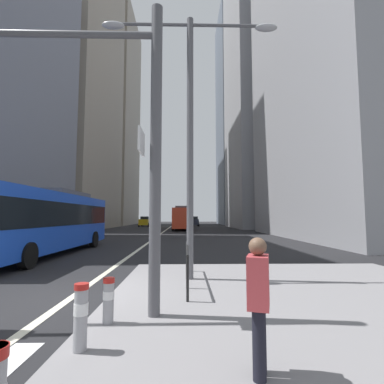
# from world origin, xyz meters

# --- Properties ---
(ground_plane) EXTENTS (160.00, 160.00, 0.00)m
(ground_plane) POSITION_xyz_m (0.00, 20.00, 0.00)
(ground_plane) COLOR black
(median_island) EXTENTS (9.00, 10.00, 0.15)m
(median_island) POSITION_xyz_m (5.50, -1.00, 0.07)
(median_island) COLOR gray
(median_island) RESTS_ON ground
(lane_centre_line) EXTENTS (0.20, 80.00, 0.01)m
(lane_centre_line) POSITION_xyz_m (0.00, 30.00, 0.01)
(lane_centre_line) COLOR beige
(lane_centre_line) RESTS_ON ground
(office_tower_left_mid) EXTENTS (12.29, 21.43, 53.37)m
(office_tower_left_mid) POSITION_xyz_m (-16.00, 38.77, 26.68)
(office_tower_left_mid) COLOR gray
(office_tower_left_mid) RESTS_ON ground
(office_tower_left_far) EXTENTS (12.36, 19.27, 51.24)m
(office_tower_left_far) POSITION_xyz_m (-16.00, 61.21, 25.62)
(office_tower_left_far) COLOR gray
(office_tower_left_far) RESTS_ON ground
(office_tower_right_near) EXTENTS (10.11, 23.24, 41.30)m
(office_tower_right_near) POSITION_xyz_m (17.00, 19.00, 20.65)
(office_tower_right_near) COLOR #9E9EA3
(office_tower_right_near) RESTS_ON ground
(office_tower_right_mid) EXTENTS (11.92, 18.00, 57.57)m
(office_tower_right_mid) POSITION_xyz_m (17.00, 43.27, 28.79)
(office_tower_right_mid) COLOR #9E9EA3
(office_tower_right_mid) RESTS_ON ground
(office_tower_right_far) EXTENTS (11.15, 16.45, 54.88)m
(office_tower_right_far) POSITION_xyz_m (17.00, 64.24, 27.44)
(office_tower_right_far) COLOR slate
(office_tower_right_far) RESTS_ON ground
(city_bus_blue_oncoming) EXTENTS (2.77, 11.85, 3.40)m
(city_bus_blue_oncoming) POSITION_xyz_m (-4.30, 7.74, 1.84)
(city_bus_blue_oncoming) COLOR blue
(city_bus_blue_oncoming) RESTS_ON ground
(city_bus_red_receding) EXTENTS (2.73, 11.07, 3.40)m
(city_bus_red_receding) POSITION_xyz_m (2.26, 35.56, 1.84)
(city_bus_red_receding) COLOR red
(city_bus_red_receding) RESTS_ON ground
(car_oncoming_mid) EXTENTS (2.18, 4.35, 1.94)m
(car_oncoming_mid) POSITION_xyz_m (-4.93, 48.39, 0.99)
(car_oncoming_mid) COLOR gold
(car_oncoming_mid) RESTS_ON ground
(car_receding_near) EXTENTS (2.12, 4.05, 1.94)m
(car_receding_near) POSITION_xyz_m (2.03, 57.02, 0.99)
(car_receding_near) COLOR black
(car_receding_near) RESTS_ON ground
(car_receding_far) EXTENTS (2.14, 4.19, 1.94)m
(car_receding_far) POSITION_xyz_m (4.45, 50.47, 0.99)
(car_receding_far) COLOR #232838
(car_receding_far) RESTS_ON ground
(traffic_signal_gantry) EXTENTS (5.67, 0.65, 6.00)m
(traffic_signal_gantry) POSITION_xyz_m (0.31, -1.66, 4.09)
(traffic_signal_gantry) COLOR #515156
(traffic_signal_gantry) RESTS_ON median_island
(street_lamp_post) EXTENTS (5.50, 0.32, 8.00)m
(street_lamp_post) POSITION_xyz_m (2.89, 1.43, 5.28)
(street_lamp_post) COLOR #56565B
(street_lamp_post) RESTS_ON median_island
(bollard_left) EXTENTS (0.20, 0.20, 0.89)m
(bollard_left) POSITION_xyz_m (1.32, -3.00, 0.65)
(bollard_left) COLOR #99999E
(bollard_left) RESTS_ON median_island
(bollard_right) EXTENTS (0.20, 0.20, 0.75)m
(bollard_right) POSITION_xyz_m (1.43, -2.00, 0.57)
(bollard_right) COLOR #99999E
(bollard_right) RESTS_ON median_island
(pedestrian_railing) EXTENTS (0.06, 3.44, 0.98)m
(pedestrian_railing) POSITION_xyz_m (2.80, 0.89, 0.85)
(pedestrian_railing) COLOR black
(pedestrian_railing) RESTS_ON median_island
(pedestrian_waiting) EXTENTS (0.34, 0.43, 1.57)m
(pedestrian_waiting) POSITION_xyz_m (3.60, -3.68, 1.01)
(pedestrian_waiting) COLOR black
(pedestrian_waiting) RESTS_ON median_island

